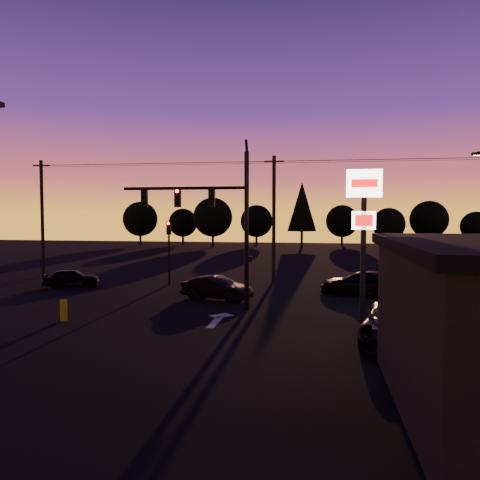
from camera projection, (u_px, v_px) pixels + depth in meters
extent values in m
plane|color=black|center=(199.00, 327.00, 20.15)|extent=(120.00, 120.00, 0.00)
cube|color=beige|center=(215.00, 322.00, 21.05)|extent=(0.35, 2.20, 0.01)
cube|color=beige|center=(221.00, 315.00, 22.43)|extent=(1.20, 1.20, 0.01)
cylinder|color=black|center=(247.00, 231.00, 23.63)|extent=(0.24, 0.24, 8.00)
cylinder|color=black|center=(247.00, 148.00, 23.39)|extent=(0.14, 0.52, 0.76)
cylinder|color=black|center=(184.00, 188.00, 24.02)|extent=(6.50, 0.16, 0.16)
cube|color=black|center=(212.00, 198.00, 23.82)|extent=(0.32, 0.22, 0.95)
sphere|color=black|center=(211.00, 191.00, 23.67)|extent=(0.18, 0.18, 0.18)
sphere|color=black|center=(211.00, 197.00, 23.69)|extent=(0.18, 0.18, 0.18)
sphere|color=black|center=(211.00, 203.00, 23.70)|extent=(0.18, 0.18, 0.18)
cube|color=black|center=(178.00, 198.00, 24.10)|extent=(0.32, 0.22, 0.95)
sphere|color=#FF0705|center=(177.00, 191.00, 23.96)|extent=(0.18, 0.18, 0.18)
sphere|color=black|center=(177.00, 197.00, 23.97)|extent=(0.18, 0.18, 0.18)
sphere|color=black|center=(177.00, 203.00, 23.99)|extent=(0.18, 0.18, 0.18)
cube|color=black|center=(144.00, 198.00, 24.39)|extent=(0.32, 0.22, 0.95)
sphere|color=black|center=(143.00, 191.00, 24.24)|extent=(0.18, 0.18, 0.18)
sphere|color=black|center=(143.00, 197.00, 24.26)|extent=(0.18, 0.18, 0.18)
sphere|color=black|center=(144.00, 203.00, 24.27)|extent=(0.18, 0.18, 0.18)
cube|color=black|center=(250.00, 259.00, 23.68)|extent=(0.22, 0.18, 0.28)
cylinder|color=black|center=(169.00, 259.00, 32.18)|extent=(0.14, 0.14, 3.60)
cube|color=black|center=(169.00, 228.00, 32.06)|extent=(0.30, 0.20, 0.90)
sphere|color=#FF0705|center=(168.00, 224.00, 31.92)|extent=(0.18, 0.18, 0.18)
sphere|color=black|center=(168.00, 228.00, 31.94)|extent=(0.18, 0.18, 0.18)
sphere|color=black|center=(168.00, 232.00, 31.95)|extent=(0.18, 0.18, 0.18)
cube|color=black|center=(363.00, 253.00, 20.33)|extent=(0.22, 0.22, 6.40)
cube|color=white|center=(364.00, 183.00, 20.16)|extent=(1.50, 0.25, 1.20)
cube|color=red|center=(365.00, 183.00, 20.03)|extent=(1.10, 0.02, 0.35)
cube|color=white|center=(364.00, 220.00, 20.25)|extent=(1.00, 0.22, 0.80)
cube|color=red|center=(364.00, 220.00, 20.13)|extent=(0.75, 0.02, 0.50)
cube|color=black|center=(477.00, 154.00, 23.09)|extent=(0.50, 0.22, 0.14)
plane|color=#FFB759|center=(477.00, 155.00, 23.10)|extent=(0.35, 0.35, 0.00)
cylinder|color=black|center=(42.00, 219.00, 36.24)|extent=(0.26, 0.26, 9.00)
cube|color=black|center=(41.00, 166.00, 36.01)|extent=(1.40, 0.10, 0.10)
cylinder|color=black|center=(274.00, 219.00, 33.38)|extent=(0.26, 0.26, 9.00)
cube|color=black|center=(274.00, 161.00, 33.14)|extent=(1.40, 0.10, 0.10)
cylinder|color=black|center=(150.00, 163.00, 33.99)|extent=(18.00, 0.02, 0.02)
cylinder|color=black|center=(153.00, 164.00, 34.58)|extent=(18.00, 0.02, 0.02)
cylinder|color=black|center=(155.00, 165.00, 35.17)|extent=(18.00, 0.02, 0.02)
cylinder|color=black|center=(408.00, 159.00, 31.13)|extent=(18.00, 0.02, 0.02)
cylinder|color=black|center=(406.00, 159.00, 31.71)|extent=(18.00, 0.02, 0.02)
cylinder|color=black|center=(405.00, 161.00, 32.31)|extent=(18.00, 0.02, 0.02)
cube|color=black|center=(441.00, 321.00, 15.21)|extent=(2.20, 0.05, 1.60)
cylinder|color=#BAB209|center=(64.00, 310.00, 21.34)|extent=(0.32, 0.32, 0.96)
cylinder|color=black|center=(140.00, 240.00, 72.88)|extent=(0.36, 0.36, 1.62)
sphere|color=black|center=(140.00, 219.00, 72.70)|extent=(5.36, 5.36, 5.36)
cylinder|color=black|center=(183.00, 240.00, 74.89)|extent=(0.36, 0.36, 1.38)
sphere|color=black|center=(183.00, 223.00, 74.74)|extent=(4.54, 4.54, 4.54)
cylinder|color=black|center=(213.00, 241.00, 69.00)|extent=(0.36, 0.36, 1.75)
sphere|color=black|center=(213.00, 217.00, 68.80)|extent=(5.77, 5.78, 5.78)
cylinder|color=black|center=(256.00, 241.00, 72.00)|extent=(0.36, 0.36, 1.50)
sphere|color=black|center=(257.00, 221.00, 71.83)|extent=(4.95, 4.95, 4.95)
cylinder|color=black|center=(302.00, 239.00, 67.90)|extent=(0.36, 0.36, 2.38)
cone|color=black|center=(302.00, 206.00, 67.63)|extent=(4.18, 4.18, 7.12)
cylinder|color=black|center=(342.00, 241.00, 71.90)|extent=(0.36, 0.36, 1.50)
sphere|color=black|center=(342.00, 221.00, 71.73)|extent=(4.95, 4.95, 4.95)
cylinder|color=black|center=(388.00, 244.00, 65.04)|extent=(0.36, 0.36, 1.38)
sphere|color=black|center=(389.00, 224.00, 64.88)|extent=(4.54, 4.54, 4.54)
cylinder|color=black|center=(428.00, 242.00, 67.03)|extent=(0.36, 0.36, 1.62)
sphere|color=black|center=(429.00, 219.00, 66.85)|extent=(5.36, 5.36, 5.36)
cylinder|color=black|center=(475.00, 244.00, 65.11)|extent=(0.36, 0.36, 1.25)
sphere|color=black|center=(476.00, 226.00, 64.97)|extent=(4.12, 4.12, 4.12)
imported|color=black|center=(71.00, 278.00, 31.14)|extent=(3.86, 2.70, 1.22)
imported|color=black|center=(217.00, 288.00, 26.63)|extent=(4.27, 2.51, 1.33)
imported|color=black|center=(362.00, 283.00, 27.94)|extent=(5.43, 3.71, 1.46)
imported|color=black|center=(398.00, 323.00, 17.67)|extent=(3.63, 5.82, 1.50)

